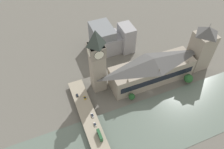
% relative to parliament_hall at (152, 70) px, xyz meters
% --- Properties ---
extents(ground_plane, '(600.00, 600.00, 0.00)m').
position_rel_parliament_hall_xyz_m(ground_plane, '(-15.47, 8.00, -15.22)').
color(ground_plane, '#605E56').
extents(river_water, '(57.68, 360.00, 0.30)m').
position_rel_parliament_hall_xyz_m(river_water, '(-50.31, 8.00, -15.07)').
color(river_water, slate).
rests_on(river_water, ground_plane).
extents(parliament_hall, '(25.41, 88.06, 30.67)m').
position_rel_parliament_hall_xyz_m(parliament_hall, '(0.00, 0.00, 0.00)').
color(parliament_hall, gray).
rests_on(parliament_hall, ground_plane).
extents(clock_tower, '(14.33, 14.33, 71.60)m').
position_rel_parliament_hall_xyz_m(clock_tower, '(11.27, 54.58, 23.30)').
color(clock_tower, gray).
rests_on(clock_tower, ground_plane).
extents(victoria_tower, '(19.65, 19.65, 55.96)m').
position_rel_parliament_hall_xyz_m(victoria_tower, '(0.05, -57.86, 10.76)').
color(victoria_tower, gray).
rests_on(victoria_tower, ground_plane).
extents(road_bridge, '(147.36, 14.66, 5.34)m').
position_rel_parliament_hall_xyz_m(road_bridge, '(-50.31, 76.45, -10.89)').
color(road_bridge, gray).
rests_on(road_bridge, ground_plane).
extents(double_decker_bus_mid, '(10.31, 2.47, 5.04)m').
position_rel_parliament_hall_xyz_m(double_decker_bus_mid, '(-44.29, 73.67, -7.12)').
color(double_decker_bus_mid, '#235B33').
rests_on(double_decker_bus_mid, road_bridge).
extents(car_northbound_mid, '(3.81, 1.80, 1.32)m').
position_rel_parliament_hall_xyz_m(car_northbound_mid, '(4.34, 79.27, -9.23)').
color(car_northbound_mid, black).
rests_on(car_northbound_mid, road_bridge).
extents(car_northbound_tail, '(4.78, 1.78, 1.42)m').
position_rel_parliament_hall_xyz_m(car_northbound_tail, '(-22.73, 72.86, -9.17)').
color(car_northbound_tail, silver).
rests_on(car_northbound_tail, road_bridge).
extents(car_southbound_lead, '(4.15, 1.89, 1.30)m').
position_rel_parliament_hall_xyz_m(car_southbound_lead, '(-32.20, 73.72, -9.22)').
color(car_southbound_lead, silver).
rests_on(car_southbound_lead, road_bridge).
extents(car_southbound_tail, '(3.90, 1.88, 1.38)m').
position_rel_parliament_hall_xyz_m(car_southbound_tail, '(-1.33, 73.29, -9.21)').
color(car_southbound_tail, gold).
rests_on(car_southbound_tail, road_bridge).
extents(city_block_west, '(33.73, 23.55, 30.53)m').
position_rel_parliament_hall_xyz_m(city_block_west, '(67.97, 28.99, 0.04)').
color(city_block_west, slate).
rests_on(city_block_west, ground_plane).
extents(city_block_center, '(24.78, 23.62, 20.89)m').
position_rel_parliament_hall_xyz_m(city_block_center, '(61.26, 21.84, -4.78)').
color(city_block_center, '#939399').
rests_on(city_block_center, ground_plane).
extents(city_block_east, '(22.06, 14.75, 32.50)m').
position_rel_parliament_hall_xyz_m(city_block_east, '(55.92, 3.47, 1.03)').
color(city_block_east, '#939399').
rests_on(city_block_east, ground_plane).
extents(tree_embankment_near, '(9.19, 9.19, 11.56)m').
position_rel_parliament_hall_xyz_m(tree_embankment_near, '(-19.03, -33.51, -8.27)').
color(tree_embankment_near, brown).
rests_on(tree_embankment_near, ground_plane).
extents(tree_embankment_mid, '(6.47, 6.47, 9.02)m').
position_rel_parliament_hall_xyz_m(tree_embankment_mid, '(-16.96, 30.70, -9.46)').
color(tree_embankment_mid, brown).
rests_on(tree_embankment_mid, ground_plane).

